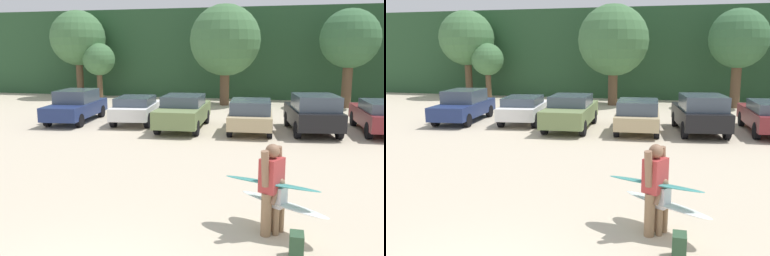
% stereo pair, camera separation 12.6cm
% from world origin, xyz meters
% --- Properties ---
extents(hillside_ridge, '(108.00, 12.00, 6.68)m').
position_xyz_m(hillside_ridge, '(0.00, 31.63, 3.34)').
color(hillside_ridge, '#284C2D').
rests_on(hillside_ridge, ground_plane).
extents(tree_center_right, '(4.12, 4.12, 6.57)m').
position_xyz_m(tree_center_right, '(-12.81, 23.98, 4.47)').
color(tree_center_right, brown).
rests_on(tree_center_right, ground_plane).
extents(tree_right, '(2.39, 2.39, 4.13)m').
position_xyz_m(tree_right, '(-10.94, 23.50, 2.89)').
color(tree_right, brown).
rests_on(tree_right, ground_plane).
extents(tree_far_left, '(4.59, 4.59, 6.53)m').
position_xyz_m(tree_far_left, '(-1.27, 22.00, 4.20)').
color(tree_far_left, brown).
rests_on(tree_far_left, ground_plane).
extents(tree_left, '(3.65, 3.65, 6.12)m').
position_xyz_m(tree_left, '(6.41, 22.49, 4.24)').
color(tree_left, brown).
rests_on(tree_left, ground_plane).
extents(parked_car_navy, '(2.26, 4.76, 1.60)m').
position_xyz_m(parked_car_navy, '(-7.65, 13.96, 0.82)').
color(parked_car_navy, navy).
rests_on(parked_car_navy, ground_plane).
extents(parked_car_white, '(2.25, 4.09, 1.34)m').
position_xyz_m(parked_car_white, '(-4.49, 14.18, 0.75)').
color(parked_car_white, white).
rests_on(parked_car_white, ground_plane).
extents(parked_car_olive_green, '(2.10, 4.71, 1.56)m').
position_xyz_m(parked_car_olive_green, '(-1.85, 13.30, 0.81)').
color(parked_car_olive_green, '#6B7F4C').
rests_on(parked_car_olive_green, ground_plane).
extents(parked_car_tan, '(2.06, 4.07, 1.45)m').
position_xyz_m(parked_car_tan, '(1.22, 13.22, 0.77)').
color(parked_car_tan, tan).
rests_on(parked_car_tan, ground_plane).
extents(parked_car_black, '(2.45, 4.37, 1.72)m').
position_xyz_m(parked_car_black, '(3.88, 13.59, 0.89)').
color(parked_car_black, black).
rests_on(parked_car_black, ground_plane).
extents(parked_car_maroon, '(2.13, 4.72, 1.44)m').
position_xyz_m(parked_car_maroon, '(6.85, 14.26, 0.79)').
color(parked_car_maroon, maroon).
rests_on(parked_car_maroon, ground_plane).
extents(person_adult, '(0.50, 0.69, 1.80)m').
position_xyz_m(person_adult, '(2.50, 3.10, 1.02)').
color(person_adult, '#8C6B4C').
rests_on(person_adult, ground_plane).
extents(person_child, '(0.35, 0.54, 1.14)m').
position_xyz_m(person_child, '(2.66, 3.13, 0.64)').
color(person_child, '#8C6B4C').
rests_on(person_child, ground_plane).
extents(surfboard_teal, '(2.02, 1.12, 0.20)m').
position_xyz_m(surfboard_teal, '(2.49, 3.19, 0.99)').
color(surfboard_teal, teal).
extents(surfboard_white, '(1.98, 1.63, 0.18)m').
position_xyz_m(surfboard_white, '(2.73, 3.23, 0.58)').
color(surfboard_white, white).
extents(backpack_dropped, '(0.24, 0.34, 0.45)m').
position_xyz_m(backpack_dropped, '(2.99, 2.22, 0.22)').
color(backpack_dropped, '#2D4C33').
rests_on(backpack_dropped, ground_plane).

